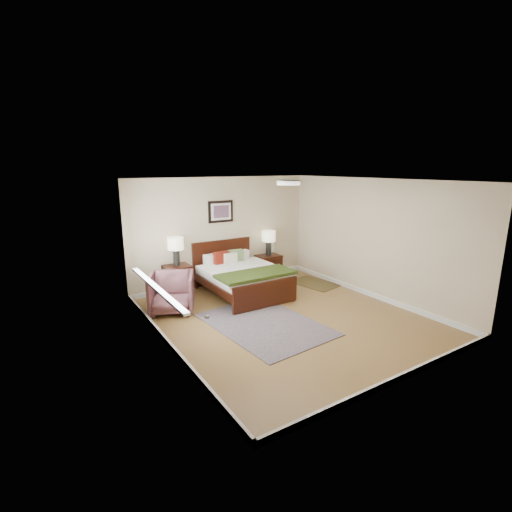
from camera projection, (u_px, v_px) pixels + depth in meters
name	position (u px, v px, depth m)	size (l,w,h in m)	color
floor	(286.00, 317.00, 6.88)	(5.00, 5.00, 0.00)	brown
back_wall	(223.00, 231.00, 8.64)	(4.50, 0.04, 2.50)	#C4B58E
front_wall	(410.00, 291.00, 4.53)	(4.50, 0.04, 2.50)	#C4B58E
left_wall	(164.00, 270.00, 5.42)	(0.04, 5.00, 2.50)	#C4B58E
right_wall	(373.00, 239.00, 7.75)	(0.04, 5.00, 2.50)	#C4B58E
ceiling	(289.00, 180.00, 6.29)	(4.50, 5.00, 0.02)	white
window	(153.00, 252.00, 6.00)	(0.11, 2.72, 1.32)	silver
door	(219.00, 323.00, 4.04)	(0.06, 1.00, 2.18)	silver
ceil_fixture	(289.00, 182.00, 6.30)	(0.44, 0.44, 0.08)	white
bed	(241.00, 273.00, 8.02)	(1.61, 1.93, 1.04)	black
wall_art	(221.00, 212.00, 8.48)	(0.62, 0.05, 0.50)	black
nightstand_left	(177.00, 271.00, 7.97)	(0.55, 0.50, 0.66)	black
nightstand_right	(269.00, 264.00, 9.25)	(0.58, 0.44, 0.58)	black
lamp_left	(176.00, 246.00, 7.85)	(0.33, 0.33, 0.61)	black
lamp_right	(269.00, 238.00, 9.10)	(0.33, 0.33, 0.61)	black
armchair	(172.00, 293.00, 7.08)	(0.81, 0.83, 0.76)	brown
rug_persian	(265.00, 324.00, 6.58)	(1.62, 2.29, 0.01)	#0D1D45
rug_navy	(314.00, 283.00, 8.87)	(0.74, 1.11, 0.01)	black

